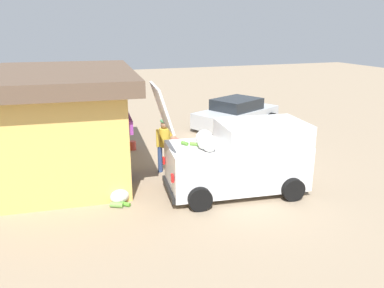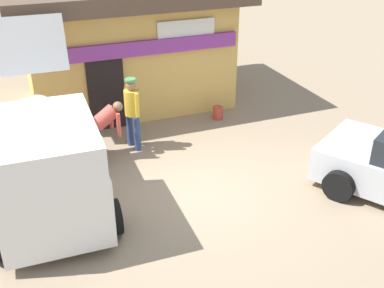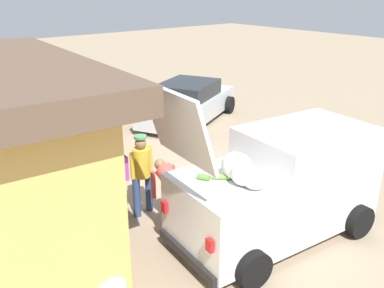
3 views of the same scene
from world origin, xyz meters
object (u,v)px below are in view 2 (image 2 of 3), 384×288
customer_bending (103,125)px  unloaded_banana_pile (40,127)px  paint_bucket (218,113)px  vendor_standing (132,109)px  delivery_van (46,160)px  storefront_bar (124,41)px

customer_bending → unloaded_banana_pile: 2.34m
unloaded_banana_pile → paint_bucket: size_ratio=2.33×
vendor_standing → unloaded_banana_pile: bearing=136.3°
customer_bending → paint_bucket: customer_bending is taller
delivery_van → customer_bending: bearing=43.4°
delivery_van → vendor_standing: 2.73m
customer_bending → paint_bucket: (3.31, 0.76, -0.64)m
customer_bending → unloaded_banana_pile: customer_bending is taller
storefront_bar → paint_bucket: size_ratio=19.24×
customer_bending → vendor_standing: bearing=14.5°
unloaded_banana_pile → paint_bucket: bearing=-15.2°
storefront_bar → vendor_standing: storefront_bar is taller
vendor_standing → customer_bending: (-0.75, -0.19, -0.17)m
vendor_standing → unloaded_banana_pile: vendor_standing is taller
customer_bending → storefront_bar: bearing=62.6°
delivery_van → vendor_standing: (2.22, 1.58, -0.02)m
customer_bending → paint_bucket: 3.46m
customer_bending → unloaded_banana_pile: (-1.11, 1.96, -0.64)m
paint_bucket → storefront_bar: bearing=125.3°
vendor_standing → unloaded_banana_pile: (-1.85, 1.77, -0.81)m
unloaded_banana_pile → paint_bucket: (4.42, -1.20, -0.00)m
delivery_van → customer_bending: (1.47, 1.39, -0.19)m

